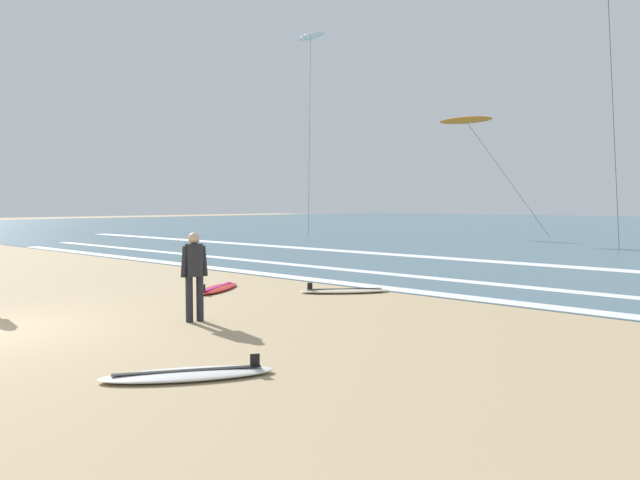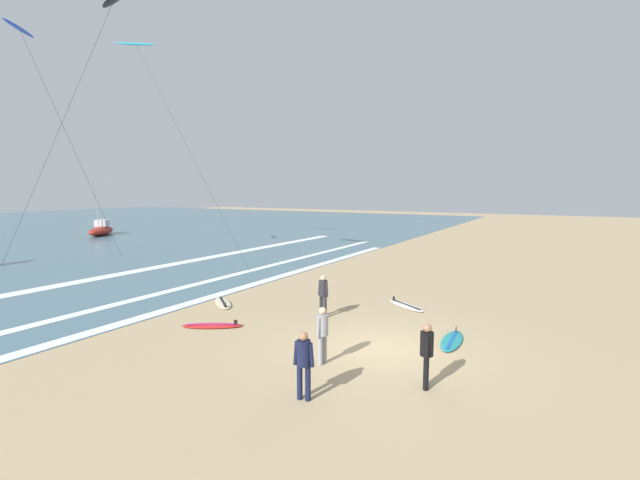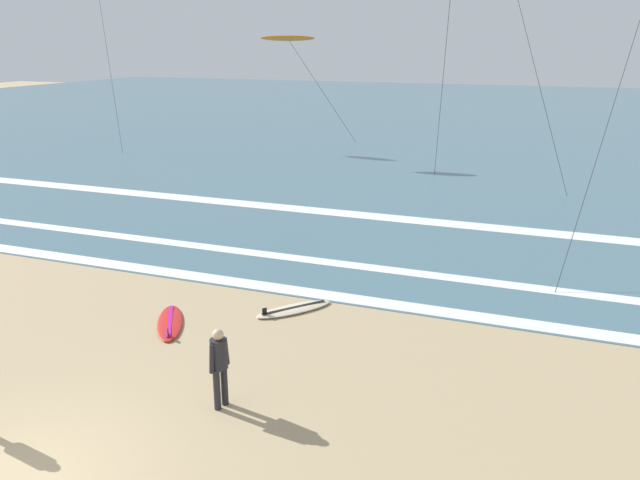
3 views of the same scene
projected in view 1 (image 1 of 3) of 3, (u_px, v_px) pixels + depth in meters
The scene contains 9 objects.
wave_foam_shoreline at pixel (358, 285), 16.33m from camera, with size 40.67×0.62×0.01m, color white.
wave_foam_mid_break at pixel (432, 278), 17.74m from camera, with size 46.22×0.57×0.01m, color white.
wave_foam_outer_break at pixel (465, 260), 23.48m from camera, with size 55.55×0.97×0.01m, color white.
surfer_right_near at pixel (194, 268), 11.31m from camera, with size 0.32×0.51×1.60m.
surfboard_right_spare at pixel (217, 288), 15.40m from camera, with size 1.60×2.11×0.25m.
surfboard_near_water at pixel (188, 374), 7.71m from camera, with size 1.64×2.09×0.25m.
surfboard_foreground_flat at pixel (344, 291), 14.99m from camera, with size 1.80×2.00×0.25m.
kite_white_low_near at pixel (311, 38), 50.66m from camera, with size 8.68×8.01×15.61m.
kite_orange_mid_center at pixel (466, 121), 35.65m from camera, with size 3.56×7.59×6.96m.
Camera 1 is at (11.31, -3.48, 2.13)m, focal length 35.64 mm.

